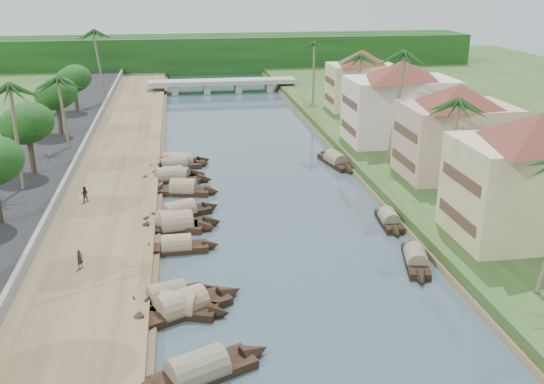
{
  "coord_description": "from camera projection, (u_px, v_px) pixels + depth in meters",
  "views": [
    {
      "loc": [
        -8.39,
        -43.71,
        21.36
      ],
      "look_at": [
        -0.14,
        9.33,
        2.0
      ],
      "focal_mm": 40.0,
      "sensor_mm": 36.0,
      "label": 1
    }
  ],
  "objects": [
    {
      "name": "tree_6",
      "position": [
        438.0,
        99.0,
        76.51
      ],
      "size": [
        4.07,
        4.07,
        7.09
      ],
      "color": "#423526",
      "rests_on": "ground"
    },
    {
      "name": "retaining_wall",
      "position": [
        70.0,
        174.0,
        64.3
      ],
      "size": [
        0.4,
        180.0,
        1.1
      ],
      "primitive_type": "cube",
      "color": "gray",
      "rests_on": "left_bank"
    },
    {
      "name": "tree_4",
      "position": [
        57.0,
        94.0,
        78.42
      ],
      "size": [
        4.75,
        4.75,
        7.3
      ],
      "color": "#423526",
      "rests_on": "ground"
    },
    {
      "name": "sampan_3",
      "position": [
        167.0,
        296.0,
        41.76
      ],
      "size": [
        7.57,
        3.49,
        2.03
      ],
      "rotation": [
        0.0,
        0.0,
        0.28
      ],
      "color": "black",
      "rests_on": "ground"
    },
    {
      "name": "sampan_10",
      "position": [
        170.0,
        177.0,
        66.2
      ],
      "size": [
        8.65,
        3.83,
        2.32
      ],
      "rotation": [
        0.0,
        0.0,
        0.25
      ],
      "color": "black",
      "rests_on": "ground"
    },
    {
      "name": "sampan_6",
      "position": [
        173.0,
        224.0,
        53.78
      ],
      "size": [
        8.16,
        4.23,
        2.37
      ],
      "rotation": [
        0.0,
        0.0,
        -0.32
      ],
      "color": "black",
      "rests_on": "ground"
    },
    {
      "name": "sampan_5",
      "position": [
        177.0,
        225.0,
        53.5
      ],
      "size": [
        8.42,
        3.15,
        2.58
      ],
      "rotation": [
        0.0,
        0.0,
        0.14
      ],
      "color": "black",
      "rests_on": "ground"
    },
    {
      "name": "palm_5",
      "position": [
        9.0,
        88.0,
        56.53
      ],
      "size": [
        3.2,
        3.2,
        11.72
      ],
      "color": "#77624F",
      "rests_on": "ground"
    },
    {
      "name": "right_bank",
      "position": [
        421.0,
        164.0,
        70.22
      ],
      "size": [
        16.0,
        180.0,
        1.2
      ],
      "primitive_type": "cube",
      "color": "#24431B",
      "rests_on": "ground"
    },
    {
      "name": "tree_3",
      "position": [
        27.0,
        124.0,
        62.53
      ],
      "size": [
        4.92,
        4.92,
        7.46
      ],
      "color": "#423526",
      "rests_on": "ground"
    },
    {
      "name": "palm_2",
      "position": [
        397.0,
        56.0,
        64.86
      ],
      "size": [
        3.2,
        3.2,
        13.79
      ],
      "color": "#77624F",
      "rests_on": "ground"
    },
    {
      "name": "building_near",
      "position": [
        533.0,
        175.0,
        47.81
      ],
      "size": [
        14.85,
        14.85,
        10.2
      ],
      "color": "beige",
      "rests_on": "right_bank"
    },
    {
      "name": "sampan_12",
      "position": [
        174.0,
        166.0,
        70.07
      ],
      "size": [
        8.82,
        3.3,
        2.08
      ],
      "rotation": [
        0.0,
        0.0,
        0.21
      ],
      "color": "black",
      "rests_on": "ground"
    },
    {
      "name": "sampan_1",
      "position": [
        179.0,
        308.0,
        40.33
      ],
      "size": [
        7.34,
        3.85,
        2.15
      ],
      "rotation": [
        0.0,
        0.0,
        -0.32
      ],
      "color": "black",
      "rests_on": "ground"
    },
    {
      "name": "person_far",
      "position": [
        85.0,
        194.0,
        57.82
      ],
      "size": [
        0.75,
        0.58,
        1.54
      ],
      "primitive_type": "imported",
      "rotation": [
        0.0,
        0.0,
        3.14
      ],
      "color": "#2E2720",
      "rests_on": "left_bank"
    },
    {
      "name": "sampan_14",
      "position": [
        416.0,
        259.0,
        47.17
      ],
      "size": [
        3.3,
        8.03,
        1.95
      ],
      "rotation": [
        0.0,
        0.0,
        1.33
      ],
      "color": "black",
      "rests_on": "ground"
    },
    {
      "name": "sampan_2",
      "position": [
        182.0,
        307.0,
        40.35
      ],
      "size": [
        9.35,
        5.92,
        2.46
      ],
      "rotation": [
        0.0,
        0.0,
        0.46
      ],
      "color": "black",
      "rests_on": "ground"
    },
    {
      "name": "sampan_7",
      "position": [
        180.0,
        212.0,
        56.46
      ],
      "size": [
        8.29,
        4.77,
        2.2
      ],
      "rotation": [
        0.0,
        0.0,
        0.4
      ],
      "color": "black",
      "rests_on": "ground"
    },
    {
      "name": "canoe_1",
      "position": [
        172.0,
        249.0,
        49.59
      ],
      "size": [
        5.41,
        2.52,
        0.87
      ],
      "rotation": [
        0.0,
        0.0,
        -0.32
      ],
      "color": "black",
      "rests_on": "ground"
    },
    {
      "name": "building_mid",
      "position": [
        456.0,
        130.0,
        62.91
      ],
      "size": [
        14.11,
        14.11,
        9.7
      ],
      "color": "tan",
      "rests_on": "right_bank"
    },
    {
      "name": "sampan_15",
      "position": [
        389.0,
        220.0,
        54.72
      ],
      "size": [
        1.98,
        6.97,
        1.89
      ],
      "rotation": [
        0.0,
        0.0,
        1.49
      ],
      "color": "black",
      "rests_on": "ground"
    },
    {
      "name": "palm_8",
      "position": [
        98.0,
        33.0,
        96.38
      ],
      "size": [
        3.2,
        3.2,
        12.97
      ],
      "color": "#77624F",
      "rests_on": "ground"
    },
    {
      "name": "tree_5",
      "position": [
        74.0,
        79.0,
        91.98
      ],
      "size": [
        4.73,
        4.73,
        6.89
      ],
      "color": "#423526",
      "rests_on": "ground"
    },
    {
      "name": "sampan_4",
      "position": [
        177.0,
        247.0,
        49.35
      ],
      "size": [
        7.2,
        1.9,
        2.06
      ],
      "rotation": [
        0.0,
        0.0,
        0.03
      ],
      "color": "black",
      "rests_on": "ground"
    },
    {
      "name": "sampan_13",
      "position": [
        175.0,
        160.0,
        72.2
      ],
      "size": [
        7.3,
        3.08,
        1.99
      ],
      "rotation": [
        0.0,
        0.0,
        -0.23
      ],
      "color": "black",
      "rests_on": "ground"
    },
    {
      "name": "sampan_8",
      "position": [
        183.0,
        190.0,
        62.3
      ],
      "size": [
        7.81,
        3.44,
        2.34
      ],
      "rotation": [
        0.0,
        0.0,
        -0.22
      ],
      "color": "black",
      "rests_on": "ground"
    },
    {
      "name": "palm_1",
      "position": [
        453.0,
        103.0,
        54.36
      ],
      "size": [
        3.2,
        3.2,
        11.0
      ],
      "color": "#77624F",
      "rests_on": "ground"
    },
    {
      "name": "canoe_2",
      "position": [
        169.0,
        180.0,
        66.15
      ],
      "size": [
        6.03,
        3.71,
        0.92
      ],
      "rotation": [
        0.0,
        0.0,
        -0.48
      ],
      "color": "black",
      "rests_on": "ground"
    },
    {
      "name": "palm_7",
      "position": [
        314.0,
        44.0,
        98.84
      ],
      "size": [
        3.2,
        3.2,
        11.13
      ],
      "color": "#77624F",
      "rests_on": "ground"
    },
    {
      "name": "bridge",
      "position": [
        222.0,
        83.0,
        115.43
      ],
      "size": [
        28.0,
        4.0,
        2.4
      ],
      "color": "gray",
      "rests_on": "ground"
    },
    {
      "name": "sampan_11",
      "position": [
        180.0,
        164.0,
        70.8
      ],
      "size": [
        8.12,
        5.06,
        2.32
      ],
      "rotation": [
        0.0,
        0.0,
        0.44
      ],
      "color": "black",
      "rests_on": "ground"
    },
    {
      "name": "palm_3",
      "position": [
        358.0,
        57.0,
        82.38
      ],
      "size": [
        3.2,
        3.2,
        11.25
      ],
      "color": "#77624F",
      "rests_on": "ground"
    },
    {
      "name": "left_bank",
      "position": [
        112.0,
        180.0,
        65.23
      ],
      "size": [
        10.0,
        180.0,
        0.8
      ],
      "primitive_type": "cube",
      "color": "brown",
      "rests_on": "ground"
    },
    {
      "name": "sampan_9",
      "position": [
        176.0,
        177.0,
        66.44
      ],
      "size": [
        8.52,
        4.46,
        2.15
      ],
      "rotation": [
        0.0,
        0.0,
        -0.35
      ],
      "color": "black",
      "rests_on": "ground"
    },
    {
      "name": "road",
      "position": [
        29.0,
        182.0,
        63.9
      ],
      "size": [
        8.0,
        180.0,
        1.4
      ],
      "primitive_type": "cube",
      "color": "black",
      "rests_on": "ground"
    },
    {
      "name": "sampan_0",
      "position": [
        198.0,
        372.0,
        33.78
      ],
      "size": [
        9.42,
        5.61,
        2.46
      ],
      "rotation": [
        0.0,
        0.0,
        0.42
      ],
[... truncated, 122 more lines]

